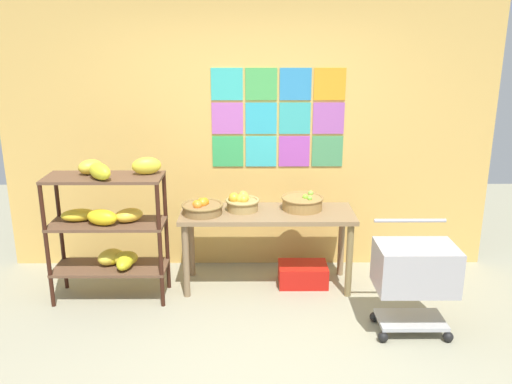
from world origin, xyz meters
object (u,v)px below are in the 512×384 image
(banana_shelf_unit, at_px, (110,223))
(fruit_basket_left, at_px, (242,202))
(display_table, at_px, (267,222))
(fruit_basket_centre, at_px, (302,202))
(shopping_cart, at_px, (415,271))
(produce_crate_under_table, at_px, (303,274))
(fruit_basket_right, at_px, (202,207))

(banana_shelf_unit, relative_size, fruit_basket_left, 4.11)
(display_table, height_order, fruit_basket_centre, fruit_basket_centre)
(fruit_basket_left, distance_m, shopping_cart, 1.63)
(fruit_basket_centre, height_order, fruit_basket_left, fruit_basket_left)
(display_table, bearing_deg, banana_shelf_unit, -170.89)
(produce_crate_under_table, bearing_deg, display_table, -176.72)
(fruit_basket_right, distance_m, shopping_cart, 1.88)
(fruit_basket_centre, bearing_deg, display_table, -167.22)
(banana_shelf_unit, bearing_deg, shopping_cart, -13.73)
(fruit_basket_right, xyz_separation_m, shopping_cart, (1.70, -0.77, -0.27))
(banana_shelf_unit, height_order, display_table, banana_shelf_unit)
(banana_shelf_unit, xyz_separation_m, fruit_basket_centre, (1.69, 0.29, 0.09))
(fruit_basket_right, relative_size, fruit_basket_left, 1.20)
(fruit_basket_centre, xyz_separation_m, shopping_cart, (0.79, -0.90, -0.27))
(fruit_basket_right, relative_size, produce_crate_under_table, 0.82)
(banana_shelf_unit, xyz_separation_m, fruit_basket_left, (1.14, 0.27, 0.10))
(display_table, distance_m, fruit_basket_centre, 0.37)
(fruit_basket_right, height_order, shopping_cart, fruit_basket_right)
(banana_shelf_unit, height_order, fruit_basket_centre, banana_shelf_unit)
(banana_shelf_unit, bearing_deg, fruit_basket_centre, 9.82)
(fruit_basket_left, relative_size, produce_crate_under_table, 0.68)
(banana_shelf_unit, distance_m, display_table, 1.39)
(banana_shelf_unit, bearing_deg, fruit_basket_right, 11.95)
(fruit_basket_left, xyz_separation_m, produce_crate_under_table, (0.57, -0.03, -0.70))
(shopping_cart, bearing_deg, fruit_basket_left, 153.72)
(display_table, relative_size, shopping_cart, 1.81)
(display_table, xyz_separation_m, fruit_basket_left, (-0.23, 0.05, 0.17))
(fruit_basket_centre, xyz_separation_m, fruit_basket_left, (-0.55, -0.02, 0.01))
(fruit_basket_left, bearing_deg, banana_shelf_unit, -166.71)
(shopping_cart, bearing_deg, fruit_basket_centre, 138.13)
(fruit_basket_right, bearing_deg, shopping_cart, -24.46)
(shopping_cart, bearing_deg, produce_crate_under_table, 139.33)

